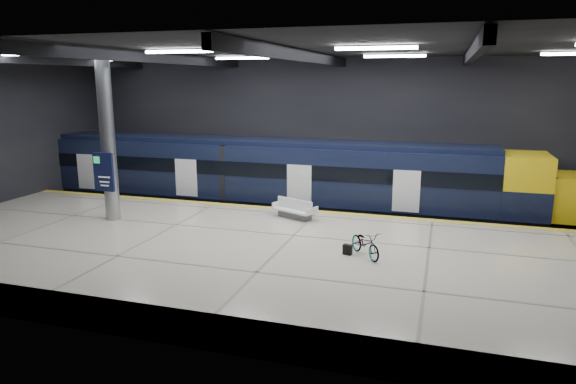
% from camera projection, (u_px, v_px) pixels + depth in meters
% --- Properties ---
extents(ground, '(30.00, 30.00, 0.00)m').
position_uv_depth(ground, '(301.00, 254.00, 20.70)').
color(ground, black).
rests_on(ground, ground).
extents(room_shell, '(30.10, 16.10, 8.05)m').
position_uv_depth(room_shell, '(301.00, 111.00, 19.48)').
color(room_shell, black).
rests_on(room_shell, ground).
extents(platform, '(30.00, 11.00, 1.10)m').
position_uv_depth(platform, '(282.00, 262.00, 18.25)').
color(platform, beige).
rests_on(platform, ground).
extents(safety_strip, '(30.00, 0.40, 0.01)m').
position_uv_depth(safety_strip, '(317.00, 211.00, 23.03)').
color(safety_strip, yellow).
rests_on(safety_strip, platform).
extents(rails, '(30.00, 1.52, 0.16)m').
position_uv_depth(rails, '(330.00, 218.00, 25.82)').
color(rails, gray).
rests_on(rails, ground).
extents(train, '(29.40, 2.84, 3.79)m').
position_uv_depth(train, '(284.00, 177.00, 26.09)').
color(train, black).
rests_on(train, ground).
extents(bench, '(2.07, 1.48, 0.85)m').
position_uv_depth(bench, '(295.00, 211.00, 21.88)').
color(bench, '#595B60').
rests_on(bench, platform).
extents(bicycle, '(1.56, 1.72, 0.91)m').
position_uv_depth(bicycle, '(365.00, 243.00, 17.12)').
color(bicycle, '#99999E').
rests_on(bicycle, platform).
extents(pannier_bag, '(0.33, 0.24, 0.35)m').
position_uv_depth(pannier_bag, '(348.00, 250.00, 17.36)').
color(pannier_bag, black).
rests_on(pannier_bag, platform).
extents(info_column, '(0.90, 0.78, 6.90)m').
position_uv_depth(info_column, '(107.00, 140.00, 21.08)').
color(info_column, '#9EA0A5').
rests_on(info_column, platform).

